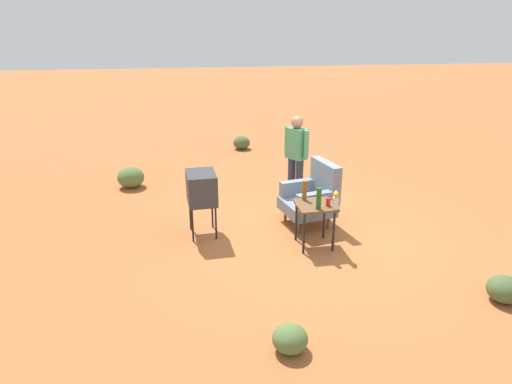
# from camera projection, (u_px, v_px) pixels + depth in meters

# --- Properties ---
(ground_plane) EXTENTS (60.00, 60.00, 0.00)m
(ground_plane) POSITION_uv_depth(u_px,v_px,m) (307.00, 231.00, 7.31)
(ground_plane) COLOR #AD6033
(armchair) EXTENTS (0.90, 0.91, 1.06)m
(armchair) POSITION_uv_depth(u_px,v_px,m) (313.00, 196.00, 7.42)
(armchair) COLOR brown
(armchair) RESTS_ON ground
(side_table) EXTENTS (0.56, 0.56, 0.67)m
(side_table) POSITION_uv_depth(u_px,v_px,m) (315.00, 211.00, 6.65)
(side_table) COLOR black
(side_table) RESTS_ON ground
(tv_on_stand) EXTENTS (0.62, 0.48, 1.03)m
(tv_on_stand) POSITION_uv_depth(u_px,v_px,m) (202.00, 188.00, 6.94)
(tv_on_stand) COLOR black
(tv_on_stand) RESTS_ON ground
(person_standing) EXTENTS (0.50, 0.38, 1.64)m
(person_standing) POSITION_uv_depth(u_px,v_px,m) (296.00, 154.00, 8.18)
(person_standing) COLOR #2D3347
(person_standing) RESTS_ON ground
(bottle_wine_green) EXTENTS (0.07, 0.07, 0.32)m
(bottle_wine_green) POSITION_uv_depth(u_px,v_px,m) (319.00, 199.00, 6.39)
(bottle_wine_green) COLOR #1E5623
(bottle_wine_green) RESTS_ON side_table
(soda_can_red) EXTENTS (0.07, 0.07, 0.12)m
(soda_can_red) POSITION_uv_depth(u_px,v_px,m) (328.00, 202.00, 6.54)
(soda_can_red) COLOR red
(soda_can_red) RESTS_ON side_table
(bottle_tall_amber) EXTENTS (0.07, 0.07, 0.30)m
(bottle_tall_amber) POSITION_uv_depth(u_px,v_px,m) (305.00, 190.00, 6.73)
(bottle_tall_amber) COLOR brown
(bottle_tall_amber) RESTS_ON side_table
(flower_vase) EXTENTS (0.15, 0.10, 0.27)m
(flower_vase) POSITION_uv_depth(u_px,v_px,m) (336.00, 199.00, 6.39)
(flower_vase) COLOR silver
(flower_vase) RESTS_ON side_table
(shrub_near) EXTENTS (0.37, 0.37, 0.29)m
(shrub_near) POSITION_uv_depth(u_px,v_px,m) (290.00, 339.00, 4.59)
(shrub_near) COLOR #516B38
(shrub_near) RESTS_ON ground
(shrub_mid) EXTENTS (0.45, 0.45, 0.35)m
(shrub_mid) POSITION_uv_depth(u_px,v_px,m) (242.00, 143.00, 12.07)
(shrub_mid) COLOR #475B33
(shrub_mid) RESTS_ON ground
(shrub_far) EXTENTS (0.42, 0.42, 0.32)m
(shrub_far) POSITION_uv_depth(u_px,v_px,m) (505.00, 289.00, 5.42)
(shrub_far) COLOR #475B33
(shrub_far) RESTS_ON ground
(shrub_lone) EXTENTS (0.54, 0.54, 0.42)m
(shrub_lone) POSITION_uv_depth(u_px,v_px,m) (131.00, 177.00, 9.22)
(shrub_lone) COLOR #516B38
(shrub_lone) RESTS_ON ground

